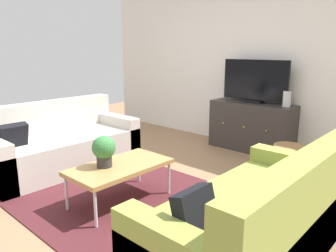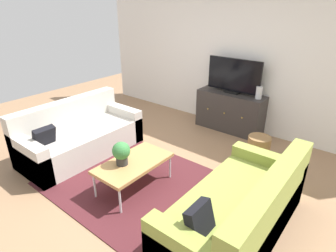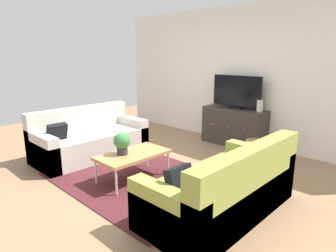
{
  "view_description": "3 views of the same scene",
  "coord_description": "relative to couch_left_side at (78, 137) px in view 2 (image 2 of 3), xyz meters",
  "views": [
    {
      "loc": [
        2.38,
        -2.15,
        1.53
      ],
      "look_at": [
        0.0,
        0.45,
        0.69
      ],
      "focal_mm": 34.82,
      "sensor_mm": 36.0,
      "label": 1
    },
    {
      "loc": [
        2.27,
        -2.37,
        2.33
      ],
      "look_at": [
        0.0,
        0.45,
        0.69
      ],
      "focal_mm": 29.94,
      "sensor_mm": 36.0,
      "label": 2
    },
    {
      "loc": [
        3.03,
        -2.66,
        1.74
      ],
      "look_at": [
        0.0,
        0.45,
        0.69
      ],
      "focal_mm": 31.07,
      "sensor_mm": 36.0,
      "label": 3
    }
  ],
  "objects": [
    {
      "name": "ground_plane",
      "position": [
        1.44,
        0.1,
        -0.28
      ],
      "size": [
        10.0,
        10.0,
        0.0
      ],
      "primitive_type": "plane",
      "color": "#997251"
    },
    {
      "name": "wall_back",
      "position": [
        1.44,
        2.65,
        1.07
      ],
      "size": [
        6.4,
        0.12,
        2.7
      ],
      "primitive_type": "cube",
      "color": "white",
      "rests_on": "ground_plane"
    },
    {
      "name": "area_rug",
      "position": [
        1.44,
        -0.05,
        -0.28
      ],
      "size": [
        2.5,
        1.9,
        0.01
      ],
      "primitive_type": "cube",
      "color": "#4C1E23",
      "rests_on": "ground_plane"
    },
    {
      "name": "couch_left_side",
      "position": [
        0.0,
        0.0,
        0.0
      ],
      "size": [
        0.9,
        1.9,
        0.85
      ],
      "color": "beige",
      "rests_on": "ground_plane"
    },
    {
      "name": "couch_right_side",
      "position": [
        2.88,
        0.0,
        0.0
      ],
      "size": [
        0.9,
        1.9,
        0.85
      ],
      "color": "olive",
      "rests_on": "ground_plane"
    },
    {
      "name": "coffee_table",
      "position": [
        1.4,
        -0.12,
        0.09
      ],
      "size": [
        0.55,
        1.02,
        0.4
      ],
      "color": "#B7844C",
      "rests_on": "ground_plane"
    },
    {
      "name": "potted_plant",
      "position": [
        1.33,
        -0.25,
        0.29
      ],
      "size": [
        0.23,
        0.23,
        0.31
      ],
      "color": "#2D2D2D",
      "rests_on": "coffee_table"
    },
    {
      "name": "tv_console",
      "position": [
        1.5,
        2.37,
        0.08
      ],
      "size": [
        1.26,
        0.47,
        0.74
      ],
      "color": "#332D2B",
      "rests_on": "ground_plane"
    },
    {
      "name": "flat_screen_tv",
      "position": [
        1.5,
        2.39,
        0.77
      ],
      "size": [
        1.03,
        0.16,
        0.64
      ],
      "color": "black",
      "rests_on": "tv_console"
    },
    {
      "name": "glass_vase",
      "position": [
        2.01,
        2.37,
        0.56
      ],
      "size": [
        0.11,
        0.11,
        0.22
      ],
      "primitive_type": "cylinder",
      "color": "silver",
      "rests_on": "tv_console"
    },
    {
      "name": "wicker_basket",
      "position": [
        2.44,
        1.51,
        -0.06
      ],
      "size": [
        0.34,
        0.34,
        0.45
      ],
      "primitive_type": "cylinder",
      "color": "olive",
      "rests_on": "ground_plane"
    }
  ]
}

